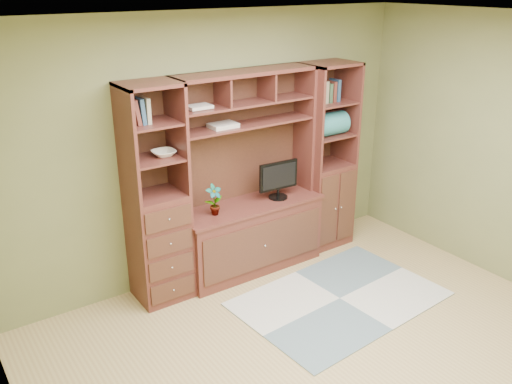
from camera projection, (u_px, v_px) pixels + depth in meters
room at (358, 216)px, 3.81m from camera, size 4.60×4.10×2.64m
center_hutch at (251, 176)px, 5.37m from camera, size 1.54×0.53×2.05m
left_tower at (156, 196)px, 4.87m from camera, size 0.50×0.45×2.05m
right_tower at (326, 157)px, 5.94m from camera, size 0.55×0.45×2.05m
rug at (340, 299)px, 5.17m from camera, size 1.97×1.38×0.01m
monitor at (278, 173)px, 5.52m from camera, size 0.45×0.22×0.54m
orchid at (214, 200)px, 5.16m from camera, size 0.16×0.11×0.31m
magazines at (223, 125)px, 5.11m from camera, size 0.26×0.19×0.04m
bowl at (164, 153)px, 4.78m from camera, size 0.21×0.21×0.05m
blanket_teal at (328, 124)px, 5.74m from camera, size 0.42×0.24×0.24m
blanket_red at (332, 120)px, 5.93m from camera, size 0.40×0.22×0.22m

